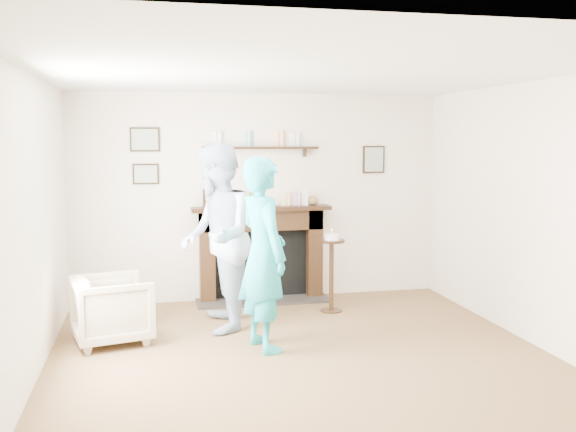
% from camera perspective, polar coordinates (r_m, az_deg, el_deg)
% --- Properties ---
extents(ground, '(5.00, 5.00, 0.00)m').
position_cam_1_polar(ground, '(5.69, 1.91, -13.26)').
color(ground, brown).
rests_on(ground, ground).
extents(room_shell, '(4.54, 5.02, 2.52)m').
position_cam_1_polar(room_shell, '(6.03, 0.34, 3.69)').
color(room_shell, '#F4E4CF').
rests_on(room_shell, ground).
extents(armchair, '(0.86, 0.84, 0.65)m').
position_cam_1_polar(armchair, '(6.56, -15.27, -10.74)').
color(armchair, '#C0B48E').
rests_on(armchair, ground).
extents(man, '(0.76, 0.96, 1.92)m').
position_cam_1_polar(man, '(6.77, -6.24, -9.97)').
color(man, silver).
rests_on(man, ground).
extents(woman, '(0.59, 0.75, 1.80)m').
position_cam_1_polar(woman, '(6.16, -2.19, -11.66)').
color(woman, teal).
rests_on(woman, ground).
extents(pedestal_table, '(0.30, 0.30, 0.95)m').
position_cam_1_polar(pedestal_table, '(7.29, 3.89, -4.01)').
color(pedestal_table, black).
rests_on(pedestal_table, ground).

